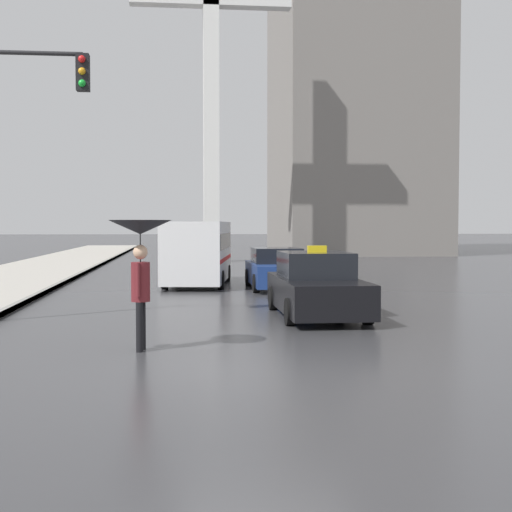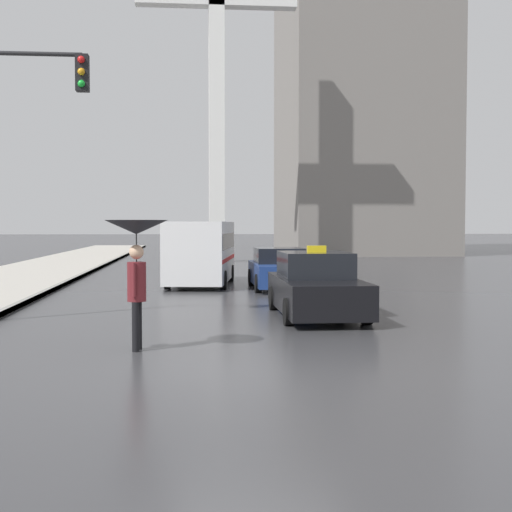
% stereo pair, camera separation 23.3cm
% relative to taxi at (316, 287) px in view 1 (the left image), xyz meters
% --- Properties ---
extents(ground_plane, '(300.00, 300.00, 0.00)m').
position_rel_taxi_xyz_m(ground_plane, '(-1.92, -6.26, -0.69)').
color(ground_plane, '#38383A').
extents(taxi, '(1.91, 4.59, 1.68)m').
position_rel_taxi_xyz_m(taxi, '(0.00, 0.00, 0.00)').
color(taxi, black).
rests_on(taxi, ground_plane).
extents(sedan_red, '(1.91, 4.20, 1.39)m').
position_rel_taxi_xyz_m(sedan_red, '(0.04, 7.28, -0.05)').
color(sedan_red, navy).
rests_on(sedan_red, ground_plane).
extents(ambulance_van, '(2.71, 5.70, 2.28)m').
position_rel_taxi_xyz_m(ambulance_van, '(-2.59, 9.08, 0.57)').
color(ambulance_van, white).
rests_on(ambulance_van, ground_plane).
extents(pedestrian_with_umbrella, '(1.09, 1.09, 2.26)m').
position_rel_taxi_xyz_m(pedestrian_with_umbrella, '(-3.89, -4.24, 1.13)').
color(pedestrian_with_umbrella, black).
rests_on(pedestrian_with_umbrella, ground_plane).
extents(traffic_light, '(2.95, 0.38, 6.22)m').
position_rel_taxi_xyz_m(traffic_light, '(-6.98, -0.51, 3.55)').
color(traffic_light, black).
rests_on(traffic_light, ground_plane).
extents(building_tower_near, '(11.37, 13.94, 34.82)m').
position_rel_taxi_xyz_m(building_tower_near, '(9.80, 36.92, 16.72)').
color(building_tower_near, gray).
rests_on(building_tower_near, ground_plane).
extents(monument_cross, '(9.24, 0.90, 20.99)m').
position_rel_taxi_xyz_m(monument_cross, '(-1.44, 24.85, 11.21)').
color(monument_cross, white).
rests_on(monument_cross, ground_plane).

